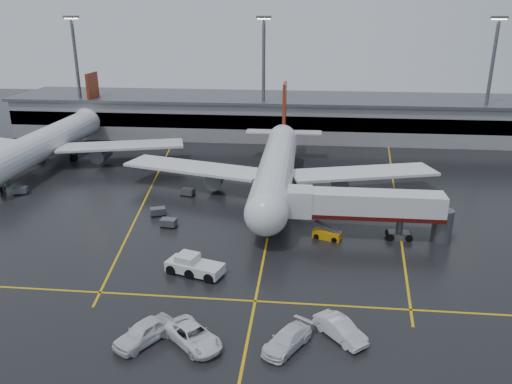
# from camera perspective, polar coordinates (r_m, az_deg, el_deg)

# --- Properties ---
(ground) EXTENTS (220.00, 220.00, 0.00)m
(ground) POSITION_cam_1_polar(r_m,az_deg,el_deg) (69.59, 1.81, -2.61)
(ground) COLOR black
(ground) RESTS_ON ground
(apron_line_centre) EXTENTS (0.25, 90.00, 0.02)m
(apron_line_centre) POSITION_cam_1_polar(r_m,az_deg,el_deg) (69.59, 1.81, -2.60)
(apron_line_centre) COLOR gold
(apron_line_centre) RESTS_ON ground
(apron_line_stop) EXTENTS (60.00, 0.25, 0.02)m
(apron_line_stop) POSITION_cam_1_polar(r_m,az_deg,el_deg) (49.99, -0.09, -12.14)
(apron_line_stop) COLOR gold
(apron_line_stop) RESTS_ON ground
(apron_line_left) EXTENTS (9.99, 69.35, 0.02)m
(apron_line_left) POSITION_cam_1_polar(r_m,az_deg,el_deg) (82.50, -11.65, 0.61)
(apron_line_left) COLOR gold
(apron_line_left) RESTS_ON ground
(apron_line_right) EXTENTS (7.57, 69.64, 0.02)m
(apron_line_right) POSITION_cam_1_polar(r_m,az_deg,el_deg) (79.94, 15.33, -0.32)
(apron_line_right) COLOR gold
(apron_line_right) RESTS_ON ground
(terminal) EXTENTS (122.00, 19.00, 8.60)m
(terminal) POSITION_cam_1_polar(r_m,az_deg,el_deg) (114.42, 3.62, 8.51)
(terminal) COLOR gray
(terminal) RESTS_ON ground
(light_mast_left) EXTENTS (3.00, 1.20, 25.45)m
(light_mast_left) POSITION_cam_1_polar(r_m,az_deg,el_deg) (117.81, -19.43, 12.79)
(light_mast_left) COLOR #595B60
(light_mast_left) RESTS_ON ground
(light_mast_mid) EXTENTS (3.00, 1.20, 25.45)m
(light_mast_mid) POSITION_cam_1_polar(r_m,az_deg,el_deg) (107.33, 0.86, 13.30)
(light_mast_mid) COLOR #595B60
(light_mast_mid) RESTS_ON ground
(light_mast_right) EXTENTS (3.00, 1.20, 25.45)m
(light_mast_right) POSITION_cam_1_polar(r_m,az_deg,el_deg) (112.66, 24.84, 11.84)
(light_mast_right) COLOR #595B60
(light_mast_right) RESTS_ON ground
(main_airliner) EXTENTS (48.80, 45.60, 14.10)m
(main_airliner) POSITION_cam_1_polar(r_m,az_deg,el_deg) (77.33, 2.37, 2.99)
(main_airliner) COLOR silver
(main_airliner) RESTS_ON ground
(second_airliner) EXTENTS (48.80, 45.60, 14.10)m
(second_airliner) POSITION_cam_1_polar(r_m,az_deg,el_deg) (100.19, -21.98, 5.45)
(second_airliner) COLOR silver
(second_airliner) RESTS_ON ground
(jet_bridge) EXTENTS (19.90, 3.40, 6.05)m
(jet_bridge) POSITION_cam_1_polar(r_m,az_deg,el_deg) (62.86, 12.30, -1.72)
(jet_bridge) COLOR silver
(jet_bridge) RESTS_ON ground
(pushback_tractor) EXTENTS (6.55, 4.19, 2.18)m
(pushback_tractor) POSITION_cam_1_polar(r_m,az_deg,el_deg) (54.75, -7.03, -8.25)
(pushback_tractor) COLOR silver
(pushback_tractor) RESTS_ON ground
(belt_loader) EXTENTS (3.70, 2.55, 2.16)m
(belt_loader) POSITION_cam_1_polar(r_m,az_deg,el_deg) (63.04, 7.98, -4.73)
(belt_loader) COLOR orange
(belt_loader) RESTS_ON ground
(service_van_a) EXTENTS (6.13, 5.98, 1.63)m
(service_van_a) POSITION_cam_1_polar(r_m,az_deg,el_deg) (44.30, -7.08, -15.72)
(service_van_a) COLOR white
(service_van_a) RESTS_ON ground
(service_van_b) EXTENTS (4.64, 5.66, 1.54)m
(service_van_b) POSITION_cam_1_polar(r_m,az_deg,el_deg) (43.72, 3.52, -16.20)
(service_van_b) COLOR silver
(service_van_b) RESTS_ON ground
(service_van_c) EXTENTS (4.75, 5.09, 1.70)m
(service_van_c) POSITION_cam_1_polar(r_m,az_deg,el_deg) (45.29, 9.43, -14.92)
(service_van_c) COLOR silver
(service_van_c) RESTS_ON ground
(service_van_d) EXTENTS (4.83, 5.77, 1.86)m
(service_van_d) POSITION_cam_1_polar(r_m,az_deg,el_deg) (45.19, -12.50, -15.11)
(service_van_d) COLOR white
(service_van_d) RESTS_ON ground
(baggage_cart_a) EXTENTS (2.13, 1.51, 1.12)m
(baggage_cart_a) POSITION_cam_1_polar(r_m,az_deg,el_deg) (66.58, -9.78, -3.38)
(baggage_cart_a) COLOR #595B60
(baggage_cart_a) RESTS_ON ground
(baggage_cart_b) EXTENTS (2.35, 1.97, 1.12)m
(baggage_cart_b) POSITION_cam_1_polar(r_m,az_deg,el_deg) (70.48, -10.94, -2.13)
(baggage_cart_b) COLOR #595B60
(baggage_cart_b) RESTS_ON ground
(baggage_cart_c) EXTENTS (2.24, 1.72, 1.12)m
(baggage_cart_c) POSITION_cam_1_polar(r_m,az_deg,el_deg) (77.32, -7.70, 0.03)
(baggage_cart_c) COLOR #595B60
(baggage_cart_c) RESTS_ON ground
(baggage_cart_d) EXTENTS (2.04, 1.36, 1.12)m
(baggage_cart_d) POSITION_cam_1_polar(r_m,az_deg,el_deg) (93.15, -26.63, 1.48)
(baggage_cart_d) COLOR #595B60
(baggage_cart_d) RESTS_ON ground
(baggage_cart_e) EXTENTS (2.28, 1.81, 1.12)m
(baggage_cart_e) POSITION_cam_1_polar(r_m,az_deg,el_deg) (85.22, -24.93, 0.19)
(baggage_cart_e) COLOR #595B60
(baggage_cart_e) RESTS_ON ground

